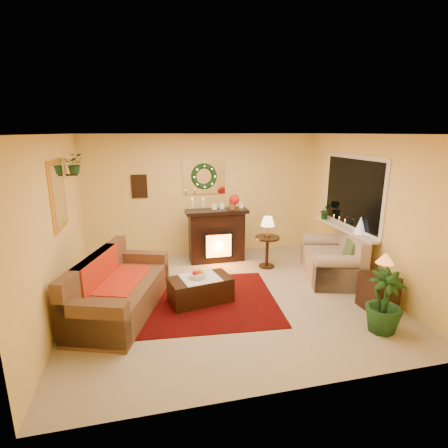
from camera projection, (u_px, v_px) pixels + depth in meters
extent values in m
plane|color=beige|center=(229.00, 297.00, 5.76)|extent=(5.00, 5.00, 0.00)
plane|color=white|center=(229.00, 134.00, 5.10)|extent=(5.00, 5.00, 0.00)
plane|color=#EFD88C|center=(204.00, 196.00, 7.55)|extent=(5.00, 5.00, 0.00)
plane|color=#EFD88C|center=(286.00, 277.00, 3.31)|extent=(5.00, 5.00, 0.00)
plane|color=#EFD88C|center=(56.00, 230.00, 4.88)|extent=(4.50, 4.50, 0.00)
plane|color=#EFD88C|center=(371.00, 212.00, 5.98)|extent=(4.50, 4.50, 0.00)
cube|color=maroon|center=(192.00, 301.00, 5.58)|extent=(2.81, 2.20, 0.01)
cube|color=brown|center=(121.00, 285.00, 5.18)|extent=(1.52, 2.23, 0.88)
cube|color=red|center=(118.00, 279.00, 5.33)|extent=(0.72, 1.17, 0.02)
cube|color=black|center=(217.00, 236.00, 7.24)|extent=(1.13, 0.36, 1.03)
sphere|color=red|center=(234.00, 199.00, 7.11)|extent=(0.21, 0.21, 0.21)
cylinder|color=white|center=(192.00, 203.00, 6.96)|extent=(0.05, 0.05, 0.16)
cylinder|color=white|center=(203.00, 203.00, 6.97)|extent=(0.06, 0.06, 0.17)
cube|color=white|center=(204.00, 177.00, 7.43)|extent=(0.92, 0.02, 0.72)
torus|color=#194719|center=(204.00, 176.00, 7.38)|extent=(0.55, 0.11, 0.55)
cube|color=#381E11|center=(139.00, 186.00, 7.17)|extent=(0.32, 0.03, 0.48)
cube|color=gold|center=(58.00, 195.00, 5.05)|extent=(0.03, 0.84, 1.00)
imported|color=#194719|center=(76.00, 173.00, 5.73)|extent=(0.33, 0.28, 0.36)
cube|color=gray|center=(331.00, 255.00, 6.47)|extent=(1.25, 1.68, 0.87)
cube|color=white|center=(353.00, 193.00, 6.43)|extent=(0.03, 1.86, 1.36)
cube|color=black|center=(352.00, 193.00, 6.43)|extent=(0.02, 1.70, 1.22)
cube|color=white|center=(344.00, 228.00, 6.58)|extent=(0.22, 1.86, 0.04)
cone|color=white|center=(360.00, 225.00, 6.14)|extent=(0.21, 0.21, 0.31)
imported|color=#153E14|center=(326.00, 210.00, 7.15)|extent=(0.28, 0.22, 0.50)
cylinder|color=#3F2C18|center=(267.00, 251.00, 6.95)|extent=(0.60, 0.60, 0.63)
cone|color=#FFE6A1|center=(268.00, 225.00, 6.80)|extent=(0.27, 0.27, 0.41)
cube|color=black|center=(378.00, 292.00, 5.32)|extent=(0.47, 0.47, 0.55)
cone|color=#FF9F3B|center=(385.00, 263.00, 5.19)|extent=(0.26, 0.26, 0.38)
cube|color=black|center=(200.00, 289.00, 5.55)|extent=(1.04, 0.70, 0.40)
cylinder|color=beige|center=(198.00, 275.00, 5.47)|extent=(0.26, 0.26, 0.06)
imported|color=#216118|center=(384.00, 300.00, 4.66)|extent=(1.52, 1.52, 2.61)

